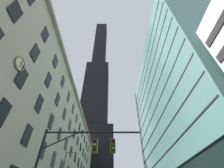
% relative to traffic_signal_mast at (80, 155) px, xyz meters
% --- Properties ---
extents(station_building, '(17.82, 70.42, 25.61)m').
position_rel_traffic_signal_mast_xyz_m(station_building, '(-15.72, 25.44, 7.81)').
color(station_building, '#BCAF93').
rests_on(station_building, ground).
extents(dark_skyscraper, '(25.29, 25.29, 186.52)m').
position_rel_traffic_signal_mast_xyz_m(dark_skyscraper, '(-9.43, 76.69, 50.57)').
color(dark_skyscraper, black).
rests_on(dark_skyscraper, ground).
extents(glass_office_midrise, '(18.65, 51.35, 49.47)m').
position_rel_traffic_signal_mast_xyz_m(glass_office_midrise, '(24.13, 27.02, 19.76)').
color(glass_office_midrise, slate).
rests_on(glass_office_midrise, ground).
extents(traffic_signal_mast, '(8.01, 0.63, 6.81)m').
position_rel_traffic_signal_mast_xyz_m(traffic_signal_mast, '(0.00, 0.00, 0.00)').
color(traffic_signal_mast, black).
rests_on(traffic_signal_mast, sidewalk_left).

